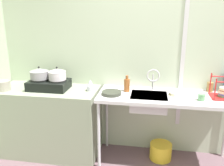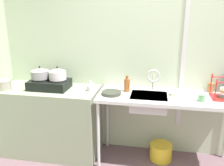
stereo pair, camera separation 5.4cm
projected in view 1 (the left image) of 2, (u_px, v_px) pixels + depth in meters
wall_back at (171, 52)px, 2.99m from camera, size 5.19×0.10×2.70m
wall_metal_strip at (184, 42)px, 2.87m from camera, size 0.05×0.01×2.16m
counter_concrete at (50, 121)px, 3.16m from camera, size 1.29×0.59×0.90m
counter_sink at (167, 101)px, 2.82m from camera, size 1.63×0.59×0.90m
stove at (49, 84)px, 3.01m from camera, size 0.49×0.33×0.13m
pot_on_left_burner at (39, 73)px, 2.99m from camera, size 0.23×0.23×0.16m
pot_on_right_burner at (57, 74)px, 2.95m from camera, size 0.21×0.21×0.16m
pot_beside_stove at (3, 86)px, 2.97m from camera, size 0.16×0.16×0.12m
percolator at (90, 85)px, 2.94m from camera, size 0.09×0.09×0.14m
sink_basin at (149, 102)px, 2.84m from camera, size 0.42×0.35×0.17m
faucet at (153, 77)px, 2.89m from camera, size 0.16×0.09×0.28m
frying_pan at (111, 93)px, 2.82m from camera, size 0.23×0.23×0.04m
cup_by_rack at (201, 97)px, 2.63m from camera, size 0.08×0.08×0.07m
small_bowl_on_drainboard at (175, 94)px, 2.79m from camera, size 0.12×0.12×0.04m
bottle_by_sink at (127, 85)px, 2.91m from camera, size 0.07×0.07×0.20m
utensil_jar at (210, 87)px, 2.92m from camera, size 0.07×0.08×0.23m
bucket_on_floor at (161, 151)px, 3.09m from camera, size 0.28×0.28×0.21m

